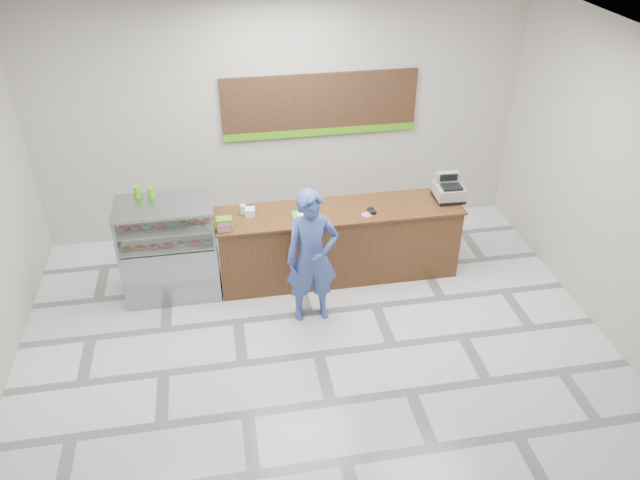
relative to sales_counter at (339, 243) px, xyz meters
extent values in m
plane|color=silver|center=(-0.55, -1.55, -0.52)|extent=(7.00, 7.00, 0.00)
plane|color=#B5AFA6|center=(-0.55, 1.45, 1.23)|extent=(7.00, 0.00, 7.00)
plane|color=silver|center=(-0.55, -1.55, 2.98)|extent=(7.00, 7.00, 0.00)
cube|color=brown|center=(0.00, 0.00, -0.02)|extent=(3.20, 0.70, 1.00)
cube|color=brown|center=(0.00, 0.00, 0.50)|extent=(3.26, 0.76, 0.03)
cube|color=gray|center=(-2.22, 0.00, -0.12)|extent=(1.20, 0.70, 0.80)
cube|color=white|center=(-2.22, 0.00, 0.53)|extent=(1.20, 0.70, 0.50)
cube|color=gray|center=(-2.22, 0.00, 0.80)|extent=(1.22, 0.72, 0.03)
cube|color=silver|center=(-2.22, 0.00, 0.30)|extent=(1.14, 0.64, 0.02)
cube|color=silver|center=(-2.22, 0.00, 0.54)|extent=(1.14, 0.64, 0.02)
torus|color=#A56839|center=(-2.72, -0.10, 0.34)|extent=(0.15, 0.15, 0.05)
torus|color=#A56839|center=(-2.55, -0.10, 0.34)|extent=(0.15, 0.15, 0.05)
torus|color=#E6638B|center=(-2.39, -0.10, 0.34)|extent=(0.15, 0.15, 0.05)
torus|color=#E6638B|center=(-2.22, -0.10, 0.34)|extent=(0.15, 0.15, 0.05)
torus|color=#90E18B|center=(-2.05, -0.10, 0.34)|extent=(0.15, 0.15, 0.05)
torus|color=#E6638B|center=(-1.89, -0.10, 0.34)|extent=(0.15, 0.15, 0.05)
torus|color=#90E18B|center=(-1.72, -0.10, 0.34)|extent=(0.15, 0.15, 0.05)
torus|color=#E6638B|center=(-2.72, 0.05, 0.58)|extent=(0.15, 0.15, 0.05)
torus|color=#E6638B|center=(-2.58, 0.05, 0.58)|extent=(0.15, 0.15, 0.05)
torus|color=#90E18B|center=(-2.43, 0.05, 0.58)|extent=(0.15, 0.15, 0.05)
torus|color=#E6638B|center=(-2.29, 0.05, 0.58)|extent=(0.15, 0.15, 0.05)
torus|color=#90E18B|center=(-2.15, 0.05, 0.58)|extent=(0.15, 0.15, 0.05)
torus|color=#A56839|center=(-2.01, 0.05, 0.58)|extent=(0.15, 0.15, 0.05)
torus|color=#A56839|center=(-1.86, 0.05, 0.58)|extent=(0.15, 0.15, 0.05)
torus|color=#E6638B|center=(-1.72, 0.05, 0.58)|extent=(0.15, 0.15, 0.05)
cube|color=black|center=(0.00, 1.41, 1.43)|extent=(2.80, 0.05, 0.90)
cube|color=#46A011|center=(0.00, 1.38, 1.03)|extent=(2.80, 0.02, 0.10)
cube|color=black|center=(1.50, 0.03, 0.54)|extent=(0.37, 0.37, 0.06)
cube|color=gray|center=(1.50, 0.03, 0.64)|extent=(0.39, 0.40, 0.15)
cube|color=black|center=(1.50, -0.05, 0.74)|extent=(0.27, 0.20, 0.04)
cube|color=gray|center=(1.50, 0.14, 0.79)|extent=(0.32, 0.10, 0.15)
cube|color=black|center=(1.50, 0.09, 0.81)|extent=(0.24, 0.02, 0.09)
cube|color=black|center=(0.40, -0.14, 0.53)|extent=(0.09, 0.15, 0.04)
cube|color=#3BDD15|center=(-0.47, -0.07, 0.52)|extent=(0.32, 0.23, 0.02)
cube|color=white|center=(-0.45, -0.07, 0.53)|extent=(0.23, 0.16, 0.00)
cube|color=white|center=(-1.16, 0.05, 0.57)|extent=(0.14, 0.14, 0.11)
cylinder|color=silver|center=(-1.24, 0.13, 0.57)|extent=(0.08, 0.08, 0.12)
cube|color=#46A011|center=(-1.50, -0.25, 0.60)|extent=(0.20, 0.14, 0.17)
cylinder|color=#E6638B|center=(0.33, -0.19, 0.52)|extent=(0.14, 0.14, 0.00)
cylinder|color=#46A011|center=(-2.53, 0.24, 0.89)|extent=(0.09, 0.09, 0.15)
cylinder|color=#46A011|center=(-2.37, 0.22, 0.88)|extent=(0.09, 0.09, 0.13)
imported|color=#3C53A1|center=(-0.50, -0.81, 0.36)|extent=(0.65, 0.43, 1.76)
camera|label=1|loc=(-1.49, -6.93, 4.56)|focal=35.00mm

